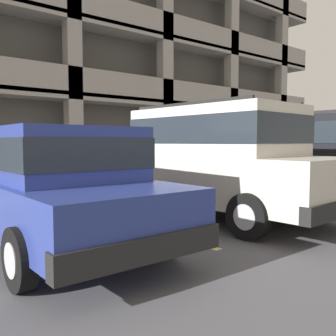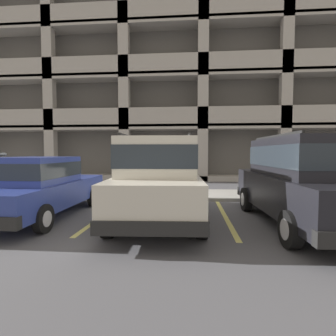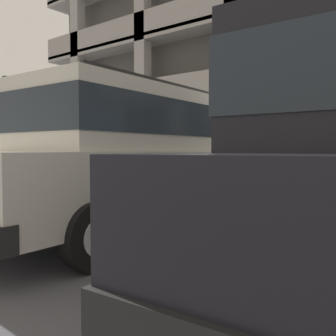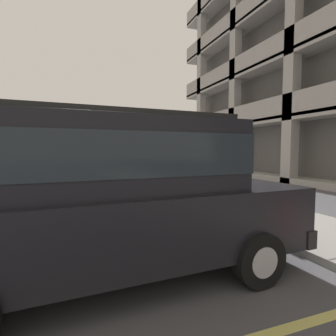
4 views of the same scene
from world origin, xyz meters
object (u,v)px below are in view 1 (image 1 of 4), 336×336
Objects in this scene: red_sedan at (53,184)px; parking_meter_near at (143,149)px; dark_hatchback at (322,154)px; silver_suv at (214,157)px; fire_hydrant at (259,169)px.

parking_meter_near reaches higher than red_sedan.
silver_suv is at bearing 172.11° from dark_hatchback.
fire_hydrant is (1.87, 3.17, -0.62)m from dark_hatchback.
red_sedan is 8.76m from fire_hydrant.
dark_hatchback is at bearing -7.95° from silver_suv.
red_sedan is at bearing -141.42° from parking_meter_near.
silver_suv is at bearing -95.69° from parking_meter_near.
red_sedan reaches higher than fire_hydrant.
silver_suv is 1.00× the size of dark_hatchback.
parking_meter_near reaches higher than fire_hydrant.
dark_hatchback is at bearing -120.61° from fire_hydrant.
dark_hatchback is (3.30, -0.29, 0.00)m from silver_suv.
parking_meter_near is at bearing -176.54° from fire_hydrant.
silver_suv is 2.59m from parking_meter_near.
silver_suv reaches higher than red_sedan.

